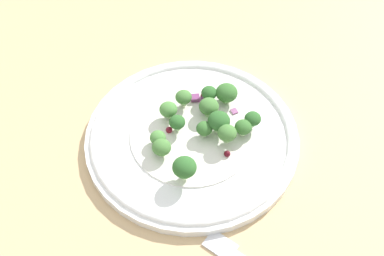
{
  "coord_description": "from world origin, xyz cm",
  "views": [
    {
      "loc": [
        31.92,
        -25.69,
        53.03
      ],
      "look_at": [
        1.77,
        0.99,
        2.7
      ],
      "focal_mm": 46.93,
      "sensor_mm": 36.0,
      "label": 1
    }
  ],
  "objects": [
    {
      "name": "ground_plane",
      "position": [
        0.0,
        0.0,
        -1.0
      ],
      "size": [
        180.0,
        180.0,
        2.0
      ],
      "primitive_type": "cube",
      "color": "tan"
    },
    {
      "name": "plate",
      "position": [
        1.77,
        0.99,
        0.86
      ],
      "size": [
        28.03,
        28.03,
        1.7
      ],
      "color": "white",
      "rests_on": "ground_plane"
    },
    {
      "name": "dressing_pool",
      "position": [
        1.77,
        0.99,
        1.3
      ],
      "size": [
        16.26,
        16.26,
        0.2
      ],
      "primitive_type": "cylinder",
      "color": "white",
      "rests_on": "plate"
    },
    {
      "name": "broccoli_floret_0",
      "position": [
        0.71,
        4.92,
        2.96
      ],
      "size": [
        2.68,
        2.68,
        2.72
      ],
      "color": "#9EC684",
      "rests_on": "plate"
    },
    {
      "name": "broccoli_floret_1",
      "position": [
        0.54,
        8.34,
        3.03
      ],
      "size": [
        2.99,
        2.99,
        3.02
      ],
      "color": "#ADD18E",
      "rests_on": "plate"
    },
    {
      "name": "broccoli_floret_2",
      "position": [
        5.77,
        3.35,
        3.43
      ],
      "size": [
        2.46,
        2.46,
        2.49
      ],
      "color": "#9EC684",
      "rests_on": "plate"
    },
    {
      "name": "broccoli_floret_3",
      "position": [
        6.26,
        -4.18,
        3.66
      ],
      "size": [
        2.95,
        2.95,
        2.98
      ],
      "color": "#ADD18E",
      "rests_on": "plate"
    },
    {
      "name": "broccoli_floret_4",
      "position": [
        3.67,
        3.9,
        3.46
      ],
      "size": [
        2.91,
        2.91,
        2.95
      ],
      "color": "#9EC684",
      "rests_on": "plate"
    },
    {
      "name": "broccoli_floret_5",
      "position": [
        1.63,
        -3.95,
        2.75
      ],
      "size": [
        2.42,
        2.42,
        2.45
      ],
      "color": "#ADD18E",
      "rests_on": "plate"
    },
    {
      "name": "broccoli_floret_6",
      "position": [
        0.16,
        -3.24,
        2.54
      ],
      "size": [
        2.06,
        2.06,
        2.09
      ],
      "color": "#ADD18E",
      "rests_on": "plate"
    },
    {
      "name": "broccoli_floret_7",
      "position": [
        -0.12,
        -0.3,
        3.02
      ],
      "size": [
        2.12,
        2.12,
        2.15
      ],
      "color": "#8EB77A",
      "rests_on": "plate"
    },
    {
      "name": "broccoli_floret_8",
      "position": [
        -1.03,
        6.56,
        3.03
      ],
      "size": [
        2.15,
        2.15,
        2.18
      ],
      "color": "#8EB77A",
      "rests_on": "plate"
    },
    {
      "name": "broccoli_floret_9",
      "position": [
        2.98,
        2.05,
        2.81
      ],
      "size": [
        2.13,
        2.13,
        2.15
      ],
      "color": "#9EC684",
      "rests_on": "plate"
    },
    {
      "name": "broccoli_floret_10",
      "position": [
        -2.4,
        0.53,
        3.04
      ],
      "size": [
        2.38,
        2.38,
        2.41
      ],
      "color": "#8EB77A",
      "rests_on": "plate"
    },
    {
      "name": "broccoli_floret_11",
      "position": [
        6.17,
        5.88,
        2.91
      ],
      "size": [
        2.23,
        2.23,
        2.26
      ],
      "color": "#ADD18E",
      "rests_on": "plate"
    },
    {
      "name": "broccoli_floret_12",
      "position": [
        -2.72,
        3.45,
        3.06
      ],
      "size": [
        2.25,
        2.25,
        2.27
      ],
      "color": "#ADD18E",
      "rests_on": "plate"
    },
    {
      "name": "broccoli_floret_13",
      "position": [
        6.11,
        7.65,
        3.13
      ],
      "size": [
        2.16,
        2.16,
        2.19
      ],
      "color": "#8EB77A",
      "rests_on": "plate"
    },
    {
      "name": "cranberry_0",
      "position": [
        7.22,
        2.08,
        1.71
      ],
      "size": [
        0.84,
        0.84,
        0.84
      ],
      "primitive_type": "sphere",
      "color": "#4C0A14",
      "rests_on": "plate"
    },
    {
      "name": "cranberry_1",
      "position": [
        -2.14,
        6.52,
        1.66
      ],
      "size": [
        0.75,
        0.75,
        0.75
      ],
      "primitive_type": "sphere",
      "color": "#4C0A14",
      "rests_on": "plate"
    },
    {
      "name": "cranberry_2",
      "position": [
        -3.17,
        1.4,
        1.73
      ],
      "size": [
        0.76,
        0.76,
        0.76
      ],
      "primitive_type": "sphere",
      "color": "#4C0A14",
      "rests_on": "plate"
    },
    {
      "name": "cranberry_3",
      "position": [
        -0.6,
        -0.91,
        1.64
      ],
      "size": [
        0.88,
        0.88,
        0.88
      ],
      "primitive_type": "sphere",
      "color": "maroon",
      "rests_on": "plate"
    },
    {
      "name": "onion_bit_0",
      "position": [
        -1.12,
        5.9,
        1.95
      ],
      "size": [
        1.5,
        1.31,
        0.52
      ],
      "primitive_type": "cube",
      "rotation": [
        0.0,
        0.0,
        2.0
      ],
      "color": "#843D75",
      "rests_on": "plate"
    },
    {
      "name": "onion_bit_1",
      "position": [
        2.66,
        7.83,
        1.45
      ],
      "size": [
        1.09,
        1.04,
        0.33
      ],
      "primitive_type": "cube",
      "rotation": [
        0.0,
        0.0,
        1.3
      ],
      "color": "#A35B93",
      "rests_on": "plate"
    },
    {
      "name": "onion_bit_2",
      "position": [
        -2.46,
        5.31,
        1.8
      ],
      "size": [
        1.58,
        1.61,
        0.58
      ],
      "primitive_type": "cube",
      "rotation": [
        0.0,
        0.0,
        2.51
      ],
      "color": "#843D75",
      "rests_on": "plate"
    }
  ]
}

